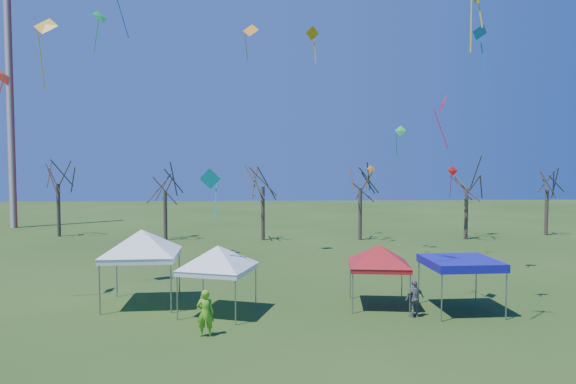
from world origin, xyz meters
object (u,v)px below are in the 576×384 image
at_px(radio_mast, 10,105).
at_px(person_grey, 415,298).
at_px(tent_white_mid, 218,250).
at_px(tree_3, 360,170).
at_px(tree_0, 57,165).
at_px(tree_2, 263,167).
at_px(tent_white_west, 141,235).
at_px(tree_5, 548,173).
at_px(tree_4, 467,170).
at_px(tent_blue, 461,263).
at_px(person_green, 205,313).
at_px(tent_red, 379,249).
at_px(tree_1, 165,173).

height_order(radio_mast, person_grey, radio_mast).
bearing_deg(tent_white_mid, tree_3, 64.06).
bearing_deg(tree_0, tree_2, -9.24).
bearing_deg(tent_white_west, tree_5, 34.30).
distance_m(radio_mast, person_grey, 46.98).
height_order(tree_3, tent_white_mid, tree_3).
xyz_separation_m(radio_mast, tree_5, (51.72, -7.93, -6.77)).
distance_m(tree_4, tree_5, 8.62).
distance_m(tree_3, tree_5, 17.81).
bearing_deg(tent_blue, tree_4, 67.53).
bearing_deg(tent_blue, person_grey, -161.70).
bearing_deg(tree_2, tent_white_mid, -95.17).
bearing_deg(person_green, tent_red, -157.18).
xyz_separation_m(tree_4, tent_white_mid, (-19.68, -21.25, -3.22)).
bearing_deg(radio_mast, tree_2, -20.57).
relative_size(tree_3, person_green, 4.36).
xyz_separation_m(tree_3, tent_red, (-3.02, -20.48, -3.38)).
height_order(tree_3, person_grey, tree_3).
distance_m(radio_mast, tent_white_west, 36.87).
bearing_deg(person_green, radio_mast, -59.00).
distance_m(radio_mast, tree_4, 44.96).
relative_size(tree_1, tree_3, 0.95).
bearing_deg(tent_red, tree_2, 104.50).
xyz_separation_m(tree_3, tree_5, (17.69, 2.02, -0.35)).
xyz_separation_m(tent_blue, person_grey, (-2.30, -0.76, -1.38)).
distance_m(radio_mast, tree_2, 28.08).
xyz_separation_m(tree_0, tree_1, (10.08, -2.73, -0.70)).
bearing_deg(tree_4, tree_2, 178.78).
relative_size(tree_1, tree_4, 0.96).
bearing_deg(tent_blue, tree_2, 112.20).
height_order(tree_4, tent_white_mid, tree_4).
distance_m(tree_3, tent_blue, 21.78).
xyz_separation_m(tree_0, tree_5, (44.57, -1.32, -0.76)).
xyz_separation_m(tree_4, person_grey, (-11.14, -22.14, -5.25)).
xyz_separation_m(tree_1, tent_white_mid, (6.44, -21.90, -2.96)).
bearing_deg(tree_1, tent_blue, -51.89).
height_order(tent_white_mid, person_grey, tent_white_mid).
relative_size(tent_white_west, tent_red, 1.24).
height_order(tent_white_west, tent_blue, tent_white_west).
xyz_separation_m(tent_white_west, tent_blue, (14.54, -1.79, -1.13)).
relative_size(radio_mast, tent_blue, 7.95).
relative_size(tree_1, tree_2, 0.92).
bearing_deg(radio_mast, tent_white_mid, -52.85).
distance_m(tent_white_mid, tent_blue, 10.86).
distance_m(radio_mast, tent_blue, 47.77).
height_order(radio_mast, tree_1, radio_mast).
distance_m(tent_white_mid, person_grey, 8.82).
distance_m(tree_3, tent_red, 20.98).
distance_m(tent_white_west, tent_blue, 14.69).
bearing_deg(tent_red, tree_1, 123.17).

